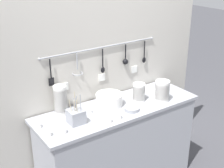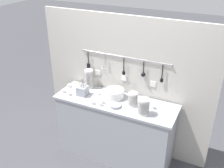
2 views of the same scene
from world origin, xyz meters
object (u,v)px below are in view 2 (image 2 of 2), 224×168
at_px(cup_back_right, 63,91).
at_px(cup_mid_row, 93,103).
at_px(cutlery_caddy, 83,91).
at_px(cup_by_caddy, 100,104).
at_px(cup_beside_plates, 154,107).
at_px(cup_back_left, 103,102).
at_px(bowl_stack_back_corner, 133,99).
at_px(steel_mixing_bowl, 116,106).
at_px(cup_edge_far, 69,86).
at_px(plate_stack, 114,94).
at_px(cup_front_left, 69,94).
at_px(cup_centre, 98,93).
at_px(bowl_stack_nested_right, 89,79).
at_px(bowl_stack_short_front, 143,107).

distance_m(cup_back_right, cup_mid_row, 0.52).
relative_size(cutlery_caddy, cup_by_caddy, 6.09).
bearing_deg(cup_beside_plates, cup_by_caddy, -160.32).
bearing_deg(cup_back_left, cup_beside_plates, 14.27).
bearing_deg(bowl_stack_back_corner, steel_mixing_bowl, -145.56).
xyz_separation_m(steel_mixing_bowl, cup_edge_far, (-0.81, 0.19, 0.00)).
height_order(cutlery_caddy, cup_edge_far, cutlery_caddy).
distance_m(bowl_stack_back_corner, cup_back_right, 0.98).
relative_size(plate_stack, steel_mixing_bowl, 1.79).
bearing_deg(cup_front_left, cup_back_right, 165.49).
height_order(bowl_stack_back_corner, cup_edge_far, bowl_stack_back_corner).
height_order(bowl_stack_back_corner, plate_stack, bowl_stack_back_corner).
bearing_deg(cup_centre, bowl_stack_back_corner, -5.79).
bearing_deg(cup_back_right, cutlery_caddy, 11.63).
xyz_separation_m(bowl_stack_nested_right, cup_back_right, (-0.24, -0.28, -0.11)).
relative_size(plate_stack, cup_by_caddy, 5.49).
relative_size(cup_beside_plates, cup_mid_row, 1.00).
height_order(cup_back_right, cup_by_caddy, same).
height_order(cutlery_caddy, cup_beside_plates, cutlery_caddy).
height_order(plate_stack, cup_back_right, plate_stack).
relative_size(cup_by_caddy, cup_centre, 1.00).
bearing_deg(plate_stack, cup_by_caddy, -105.59).
bearing_deg(steel_mixing_bowl, bowl_stack_back_corner, 34.44).
bearing_deg(plate_stack, cup_mid_row, -123.45).
xyz_separation_m(bowl_stack_nested_right, cutlery_caddy, (0.03, -0.23, -0.07)).
height_order(cup_by_caddy, cup_mid_row, same).
bearing_deg(cup_by_caddy, cup_mid_row, -175.80).
bearing_deg(cutlery_caddy, bowl_stack_short_front, -5.92).
bearing_deg(cup_by_caddy, bowl_stack_short_front, 5.33).
bearing_deg(bowl_stack_nested_right, cutlery_caddy, -83.06).
xyz_separation_m(bowl_stack_back_corner, cup_back_right, (-0.97, -0.09, -0.07)).
relative_size(bowl_stack_short_front, cup_by_caddy, 4.56).
bearing_deg(steel_mixing_bowl, bowl_stack_nested_right, 150.35).
xyz_separation_m(cutlery_caddy, cup_back_left, (0.34, -0.08, -0.04)).
height_order(cutlery_caddy, cup_back_right, cutlery_caddy).
distance_m(plate_stack, cup_back_right, 0.71).
bearing_deg(cup_back_left, cup_back_right, 177.85).
xyz_separation_m(cup_back_right, cup_back_left, (0.61, -0.02, 0.00)).
relative_size(cutlery_caddy, cup_centre, 6.09).
distance_m(cutlery_caddy, cup_beside_plates, 0.96).
bearing_deg(cup_edge_far, cup_mid_row, -25.89).
height_order(cup_back_left, cup_front_left, same).
distance_m(bowl_stack_short_front, steel_mixing_bowl, 0.37).
bearing_deg(bowl_stack_back_corner, cutlery_caddy, -177.08).
bearing_deg(cup_front_left, cup_beside_plates, 8.38).
bearing_deg(cup_edge_far, cup_beside_plates, -1.24).
height_order(cup_beside_plates, cup_front_left, same).
distance_m(plate_stack, cup_mid_row, 0.32).
xyz_separation_m(cup_back_left, cup_edge_far, (-0.63, 0.18, 0.00)).
xyz_separation_m(plate_stack, cup_back_left, (-0.07, -0.19, -0.04)).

